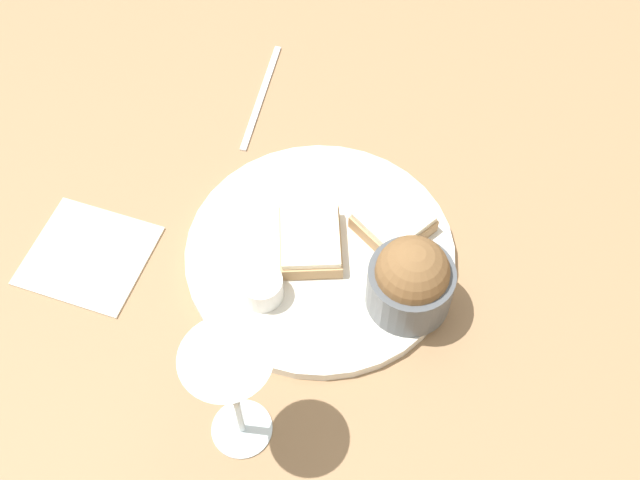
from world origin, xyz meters
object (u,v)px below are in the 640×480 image
object	(u,v)px
cheese_toast_near	(312,238)
wine_glass	(229,381)
napkin	(88,255)
sauce_ramekin	(261,287)
salad_bowl	(411,280)
cheese_toast_far	(393,222)
fork	(261,96)

from	to	relation	value
cheese_toast_near	wine_glass	distance (m)	0.24
napkin	sauce_ramekin	bearing A→B (deg)	-85.12
salad_bowl	cheese_toast_far	size ratio (longest dim) A/B	0.98
sauce_ramekin	fork	xyz separation A→B (m)	(0.27, 0.12, -0.03)
cheese_toast_near	cheese_toast_far	world-z (taller)	same
wine_glass	cheese_toast_near	bearing A→B (deg)	2.57
cheese_toast_far	wine_glass	xyz separation A→B (m)	(-0.27, 0.07, 0.09)
salad_bowl	sauce_ramekin	size ratio (longest dim) A/B	2.05
cheese_toast_far	wine_glass	bearing A→B (deg)	165.91
cheese_toast_far	fork	xyz separation A→B (m)	(0.14, 0.22, -0.02)
cheese_toast_far	fork	distance (m)	0.27
cheese_toast_near	salad_bowl	bearing A→B (deg)	-103.68
sauce_ramekin	cheese_toast_far	world-z (taller)	sauce_ramekin
salad_bowl	wine_glass	bearing A→B (deg)	149.61
sauce_ramekin	cheese_toast_near	size ratio (longest dim) A/B	0.44
wine_glass	cheese_toast_far	bearing A→B (deg)	-14.09
salad_bowl	fork	world-z (taller)	salad_bowl
sauce_ramekin	napkin	world-z (taller)	sauce_ramekin
cheese_toast_far	fork	bearing A→B (deg)	57.38
sauce_ramekin	fork	size ratio (longest dim) A/B	0.25
wine_glass	sauce_ramekin	bearing A→B (deg)	14.32
napkin	fork	bearing A→B (deg)	-16.45
salad_bowl	napkin	size ratio (longest dim) A/B	0.70
cheese_toast_near	cheese_toast_far	xyz separation A→B (m)	(0.05, -0.08, 0.00)
wine_glass	fork	xyz separation A→B (m)	(0.41, 0.16, -0.12)
sauce_ramekin	wine_glass	distance (m)	0.17
wine_glass	napkin	size ratio (longest dim) A/B	1.24
napkin	fork	size ratio (longest dim) A/B	0.74
salad_bowl	cheese_toast_near	bearing A→B (deg)	76.32
fork	sauce_ramekin	bearing A→B (deg)	-156.40
napkin	wine_glass	bearing A→B (deg)	-116.93
salad_bowl	cheese_toast_near	size ratio (longest dim) A/B	0.90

